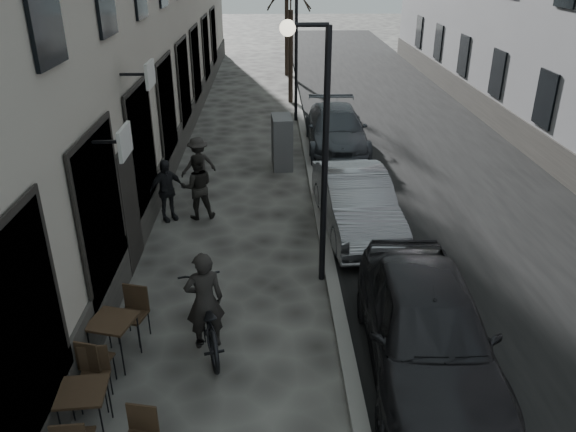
{
  "coord_description": "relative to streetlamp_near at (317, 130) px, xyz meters",
  "views": [
    {
      "loc": [
        -1.01,
        -3.89,
        6.12
      ],
      "look_at": [
        -0.72,
        5.24,
        1.8
      ],
      "focal_mm": 35.0,
      "sensor_mm": 36.0,
      "label": 1
    }
  ],
  "objects": [
    {
      "name": "road",
      "position": [
        4.02,
        10.0,
        -3.16
      ],
      "size": [
        7.3,
        60.0,
        0.0
      ],
      "primitive_type": "cube",
      "color": "black",
      "rests_on": "ground"
    },
    {
      "name": "kerb",
      "position": [
        0.37,
        10.0,
        -3.1
      ],
      "size": [
        0.25,
        60.0,
        0.12
      ],
      "primitive_type": "cube",
      "color": "gray",
      "rests_on": "ground"
    },
    {
      "name": "streetlamp_near",
      "position": [
        0.0,
        0.0,
        0.0
      ],
      "size": [
        0.9,
        0.28,
        5.09
      ],
      "color": "black",
      "rests_on": "ground"
    },
    {
      "name": "streetlamp_far",
      "position": [
        0.0,
        12.0,
        0.0
      ],
      "size": [
        0.9,
        0.28,
        5.09
      ],
      "color": "black",
      "rests_on": "ground"
    },
    {
      "name": "bistro_set_b",
      "position": [
        -3.43,
        -4.0,
        -2.69
      ],
      "size": [
        0.68,
        1.58,
        0.92
      ],
      "rotation": [
        0.0,
        0.0,
        0.08
      ],
      "color": "black",
      "rests_on": "ground"
    },
    {
      "name": "bistro_set_c",
      "position": [
        -3.41,
        -2.47,
        -2.66
      ],
      "size": [
        0.88,
        1.71,
        0.97
      ],
      "rotation": [
        0.0,
        0.0,
        -0.27
      ],
      "color": "black",
      "rests_on": "ground"
    },
    {
      "name": "utility_cabinet",
      "position": [
        -0.49,
        6.67,
        -2.36
      ],
      "size": [
        0.66,
        1.1,
        1.6
      ],
      "primitive_type": "cube",
      "rotation": [
        0.0,
        0.0,
        0.06
      ],
      "color": "#58595B",
      "rests_on": "ground"
    },
    {
      "name": "bicycle",
      "position": [
        -1.97,
        -2.08,
        -2.61
      ],
      "size": [
        1.23,
        2.19,
        1.09
      ],
      "primitive_type": "imported",
      "rotation": [
        0.0,
        0.0,
        3.4
      ],
      "color": "black",
      "rests_on": "ground"
    },
    {
      "name": "cyclist_rider",
      "position": [
        -1.97,
        -2.08,
        -2.27
      ],
      "size": [
        0.74,
        0.58,
        1.79
      ],
      "primitive_type": "imported",
      "rotation": [
        0.0,
        0.0,
        3.4
      ],
      "color": "black",
      "rests_on": "ground"
    },
    {
      "name": "pedestrian_near",
      "position": [
        -2.68,
        3.05,
        -2.32
      ],
      "size": [
        0.91,
        0.77,
        1.67
      ],
      "primitive_type": "imported",
      "rotation": [
        0.0,
        0.0,
        3.32
      ],
      "color": "black",
      "rests_on": "ground"
    },
    {
      "name": "pedestrian_mid",
      "position": [
        -2.84,
        4.79,
        -2.38
      ],
      "size": [
        1.16,
        0.99,
        1.56
      ],
      "primitive_type": "imported",
      "rotation": [
        0.0,
        0.0,
        3.64
      ],
      "color": "#2B2826",
      "rests_on": "ground"
    },
    {
      "name": "pedestrian_far",
      "position": [
        -3.43,
        2.93,
        -2.37
      ],
      "size": [
        0.98,
        0.85,
        1.59
      ],
      "primitive_type": "imported",
      "rotation": [
        0.0,
        0.0,
        0.61
      ],
      "color": "black",
      "rests_on": "ground"
    },
    {
      "name": "car_near",
      "position": [
        1.56,
        -2.78,
        -2.36
      ],
      "size": [
        2.15,
        4.81,
        1.61
      ],
      "primitive_type": "imported",
      "rotation": [
        0.0,
        0.0,
        -0.05
      ],
      "color": "black",
      "rests_on": "ground"
    },
    {
      "name": "car_mid",
      "position": [
        1.17,
        2.25,
        -2.44
      ],
      "size": [
        1.83,
        4.45,
        1.43
      ],
      "primitive_type": "imported",
      "rotation": [
        0.0,
        0.0,
        0.07
      ],
      "color": "gray",
      "rests_on": "ground"
    },
    {
      "name": "car_far",
      "position": [
        1.37,
        8.35,
        -2.47
      ],
      "size": [
        2.02,
        4.81,
        1.39
      ],
      "primitive_type": "imported",
      "rotation": [
        0.0,
        0.0,
        -0.02
      ],
      "color": "#3D4248",
      "rests_on": "ground"
    }
  ]
}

